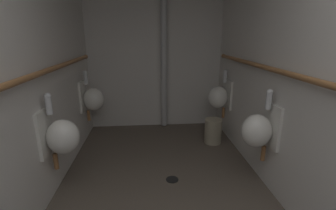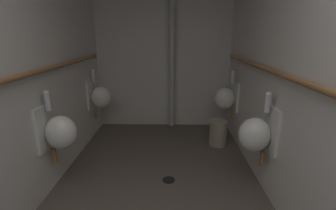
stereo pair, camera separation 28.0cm
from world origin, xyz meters
name	(u,v)px [view 2 (the right image)]	position (x,y,z in m)	size (l,w,h in m)	color
floor	(158,193)	(0.00, 1.88, -0.04)	(2.33, 3.88, 0.08)	brown
wall_left	(29,61)	(-1.13, 1.88, 1.33)	(0.06, 3.88, 2.65)	silver
wall_right	(285,61)	(1.13, 1.88, 1.33)	(0.06, 3.88, 2.65)	silver
wall_back	(163,49)	(0.00, 3.79, 1.33)	(2.33, 0.06, 2.65)	silver
urinal_left_mid	(59,132)	(-0.96, 1.89, 0.64)	(0.32, 0.30, 0.76)	silver
urinal_left_far	(100,97)	(-0.96, 3.26, 0.64)	(0.32, 0.30, 0.76)	silver
urinal_right_mid	(257,134)	(0.96, 1.88, 0.64)	(0.32, 0.30, 0.76)	silver
urinal_right_far	(226,98)	(0.96, 3.21, 0.64)	(0.32, 0.30, 0.76)	silver
supply_pipe_left	(40,71)	(-1.04, 1.89, 1.24)	(0.06, 3.20, 0.06)	#936038
supply_pipe_right	(274,72)	(1.04, 1.88, 1.24)	(0.06, 3.13, 0.06)	#936038
standpipe_back_wall	(172,49)	(0.14, 3.68, 1.33)	(0.10, 0.10, 2.60)	#B2B2B2
floor_drain	(169,180)	(0.11, 2.06, 0.00)	(0.14, 0.14, 0.01)	black
waste_bin	(218,133)	(0.81, 2.96, 0.18)	(0.25, 0.25, 0.36)	#9E937A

